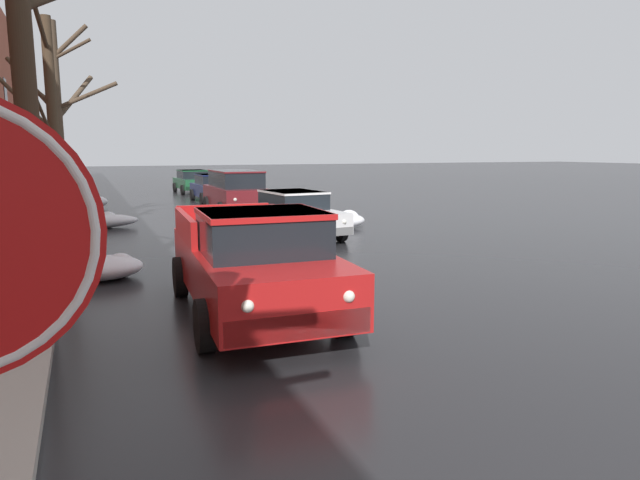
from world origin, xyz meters
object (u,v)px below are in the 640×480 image
bare_tree_mid_block (50,123)px  bare_tree_far_down_block (60,122)px  bare_tree_second_along_sidewalk (22,58)px  sedan_green_queued_behind_truck (193,181)px  sedan_darkblue_parked_far_down_block (214,187)px  suv_maroon_parked_kerbside_mid (236,191)px  sedan_white_parked_kerbside_close (295,213)px  pickup_truck_red_approaching_near_lane (254,262)px

bare_tree_mid_block → bare_tree_far_down_block: (0.16, 2.75, 0.18)m
bare_tree_second_along_sidewalk → sedan_green_queued_behind_truck: 26.75m
bare_tree_far_down_block → sedan_darkblue_parked_far_down_block: bare_tree_far_down_block is taller
bare_tree_mid_block → bare_tree_second_along_sidewalk: bearing=-89.6°
bare_tree_second_along_sidewalk → suv_maroon_parked_kerbside_mid: size_ratio=1.64×
sedan_darkblue_parked_far_down_block → sedan_green_queued_behind_truck: (0.12, 6.59, -0.00)m
suv_maroon_parked_kerbside_mid → sedan_green_queued_behind_truck: 12.60m
sedan_darkblue_parked_far_down_block → sedan_white_parked_kerbside_close: bearing=-91.4°
sedan_darkblue_parked_far_down_block → suv_maroon_parked_kerbside_mid: bearing=-93.7°
bare_tree_far_down_block → sedan_green_queued_behind_truck: size_ratio=1.62×
bare_tree_mid_block → pickup_truck_red_approaching_near_lane: bearing=-71.1°
sedan_white_parked_kerbside_close → bare_tree_second_along_sidewalk: bearing=-136.1°
sedan_white_parked_kerbside_close → sedan_green_queued_behind_truck: (0.44, 19.34, 0.00)m
suv_maroon_parked_kerbside_mid → bare_tree_second_along_sidewalk: bearing=-116.4°
bare_tree_far_down_block → sedan_white_parked_kerbside_close: 8.50m
suv_maroon_parked_kerbside_mid → sedan_green_queued_behind_truck: bearing=87.7°
bare_tree_second_along_sidewalk → bare_tree_far_down_block: bare_tree_second_along_sidewalk is taller
bare_tree_mid_block → sedan_green_queued_behind_truck: size_ratio=1.51×
bare_tree_second_along_sidewalk → pickup_truck_red_approaching_near_lane: bare_tree_second_along_sidewalk is taller
suv_maroon_parked_kerbside_mid → sedan_green_queued_behind_truck: suv_maroon_parked_kerbside_mid is taller
suv_maroon_parked_kerbside_mid → sedan_green_queued_behind_truck: size_ratio=1.09×
bare_tree_second_along_sidewalk → bare_tree_far_down_block: size_ratio=1.11×
pickup_truck_red_approaching_near_lane → suv_maroon_parked_kerbside_mid: size_ratio=1.14×
sedan_green_queued_behind_truck → suv_maroon_parked_kerbside_mid: bearing=-92.3°
bare_tree_far_down_block → pickup_truck_red_approaching_near_lane: bare_tree_far_down_block is taller
bare_tree_far_down_block → sedan_darkblue_parked_far_down_block: 10.80m
sedan_green_queued_behind_truck → pickup_truck_red_approaching_near_lane: bearing=-98.2°
suv_maroon_parked_kerbside_mid → sedan_darkblue_parked_far_down_block: (0.39, 5.99, -0.24)m
bare_tree_far_down_block → suv_maroon_parked_kerbside_mid: size_ratio=1.48×
sedan_white_parked_kerbside_close → sedan_darkblue_parked_far_down_block: bearing=88.6°
bare_tree_second_along_sidewalk → bare_tree_far_down_block: (0.10, 11.08, -0.38)m
bare_tree_mid_block → sedan_green_queued_behind_truck: bare_tree_mid_block is taller
bare_tree_second_along_sidewalk → bare_tree_mid_block: (-0.06, 8.33, -0.56)m
bare_tree_far_down_block → suv_maroon_parked_kerbside_mid: bearing=17.1°
suv_maroon_parked_kerbside_mid → sedan_darkblue_parked_far_down_block: size_ratio=1.06×
sedan_white_parked_kerbside_close → sedan_green_queued_behind_truck: 19.35m
bare_tree_mid_block → pickup_truck_red_approaching_near_lane: 10.13m
pickup_truck_red_approaching_near_lane → sedan_white_parked_kerbside_close: 8.01m
bare_tree_mid_block → sedan_white_parked_kerbside_close: bare_tree_mid_block is taller
bare_tree_mid_block → bare_tree_far_down_block: bearing=86.8°
bare_tree_far_down_block → sedan_white_parked_kerbside_close: size_ratio=1.66×
sedan_darkblue_parked_far_down_block → pickup_truck_red_approaching_near_lane: bearing=-100.6°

